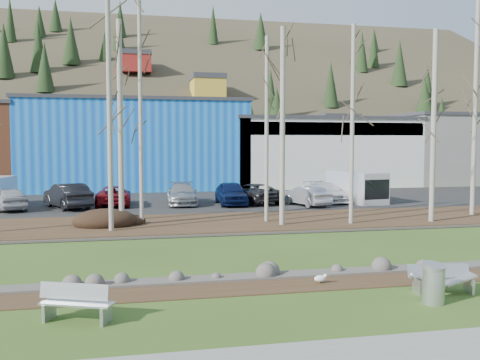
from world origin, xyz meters
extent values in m
plane|color=#38511B|center=(0.00, 0.00, 0.00)|extent=(200.00, 200.00, 0.00)
cube|color=slate|center=(0.00, -3.50, 0.02)|extent=(80.00, 2.00, 0.04)
cube|color=#382616|center=(0.00, 2.10, 0.01)|extent=(80.00, 1.80, 0.03)
cube|color=#382616|center=(0.00, 14.50, 0.07)|extent=(80.00, 7.00, 0.15)
cube|color=black|center=(0.00, 25.00, 0.07)|extent=(80.00, 14.00, 0.14)
cube|color=blue|center=(-6.00, 39.00, 4.00)|extent=(20.00, 12.00, 8.00)
cube|color=#333338|center=(-6.00, 39.00, 8.15)|extent=(20.40, 12.24, 0.30)
cube|color=white|center=(12.00, 39.00, 3.25)|extent=(18.00, 12.00, 6.50)
cube|color=#333338|center=(12.00, 39.00, 6.65)|extent=(18.36, 12.24, 0.30)
cube|color=navy|center=(12.00, 33.10, 5.60)|extent=(17.64, 0.20, 1.20)
cube|color=slate|center=(28.00, 39.00, 3.50)|extent=(14.00, 12.00, 7.00)
cube|color=#333338|center=(28.00, 39.00, 7.15)|extent=(14.28, 12.24, 0.30)
cube|color=#B5B9BB|center=(-8.73, 0.27, 0.22)|extent=(0.28, 0.54, 0.44)
cube|color=#B5B9BB|center=(-7.35, -0.31, 0.22)|extent=(0.28, 0.54, 0.44)
cube|color=#B5B9BB|center=(-8.12, 0.18, 0.70)|extent=(1.70, 0.79, 0.40)
cube|color=#B5B9BB|center=(-8.04, -0.02, 0.45)|extent=(1.84, 1.14, 0.05)
cube|color=#B5B9BB|center=(1.27, 0.42, 0.22)|extent=(0.16, 0.56, 0.45)
cube|color=#B5B9BB|center=(2.78, 0.21, 0.22)|extent=(0.16, 0.56, 0.45)
cube|color=#B5B9BB|center=(1.99, 0.54, 0.61)|extent=(1.84, 0.45, 0.40)
cube|color=#A0A3A5|center=(1.57, 0.38, 0.41)|extent=(0.95, 0.63, 0.33)
cube|color=#A0A3A5|center=(2.48, 0.25, 0.41)|extent=(0.95, 0.63, 0.33)
cylinder|color=#B5B9BB|center=(1.20, -0.49, 0.50)|extent=(0.75, 0.75, 1.00)
cylinder|color=gold|center=(-1.11, 1.98, 0.05)|extent=(0.01, 0.01, 0.11)
cylinder|color=gold|center=(-1.11, 2.04, 0.05)|extent=(0.01, 0.01, 0.11)
ellipsoid|color=white|center=(-1.08, 2.01, 0.17)|extent=(0.37, 0.21, 0.21)
cube|color=gray|center=(-1.08, 2.01, 0.21)|extent=(0.26, 0.18, 0.02)
sphere|color=white|center=(-0.93, 1.96, 0.27)|extent=(0.12, 0.12, 0.12)
cone|color=gold|center=(-0.86, 1.93, 0.27)|extent=(0.07, 0.05, 0.03)
ellipsoid|color=black|center=(-7.94, 14.30, 0.46)|extent=(3.19, 2.26, 0.63)
cylinder|color=#B7B0A5|center=(-6.10, 14.41, 5.94)|extent=(0.20, 0.20, 11.58)
cylinder|color=#B7B0A5|center=(-7.10, 14.21, 5.27)|extent=(0.27, 0.27, 10.24)
cylinder|color=#B7B0A5|center=(-7.58, 12.69, 5.58)|extent=(0.23, 0.23, 10.85)
cylinder|color=#B7B0A5|center=(0.90, 12.79, 5.12)|extent=(0.26, 0.26, 9.95)
cylinder|color=#B7B0A5|center=(0.43, 14.14, 5.01)|extent=(0.20, 0.20, 9.73)
cylinder|color=#B7B0A5|center=(4.54, 12.50, 5.24)|extent=(0.21, 0.21, 10.18)
cylinder|color=#B7B0A5|center=(9.01, 12.25, 5.18)|extent=(0.27, 0.27, 10.07)
cylinder|color=#B7B0A5|center=(12.82, 14.17, 6.36)|extent=(0.25, 0.25, 12.42)
imported|color=silver|center=(-14.03, 22.08, 0.86)|extent=(3.15, 4.57, 1.44)
imported|color=black|center=(-10.54, 22.30, 0.94)|extent=(3.55, 5.10, 1.59)
imported|color=maroon|center=(-7.70, 23.13, 0.80)|extent=(2.25, 4.76, 1.31)
imported|color=#93989B|center=(-3.16, 22.94, 0.85)|extent=(2.27, 4.99, 1.42)
imported|color=#0D1A47|center=(0.07, 22.06, 0.92)|extent=(1.99, 4.63, 1.56)
imported|color=silver|center=(4.86, 20.51, 0.80)|extent=(2.41, 4.25, 1.33)
imported|color=#262629|center=(1.71, 22.55, 0.82)|extent=(3.67, 5.38, 1.37)
imported|color=white|center=(6.95, 22.31, 0.82)|extent=(2.23, 4.81, 1.36)
cube|color=silver|center=(9.03, 21.85, 1.21)|extent=(2.82, 5.18, 2.15)
cube|color=black|center=(9.35, 19.93, 1.21)|extent=(2.08, 1.33, 1.33)
camera|label=1|loc=(-6.82, -13.21, 4.32)|focal=40.00mm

